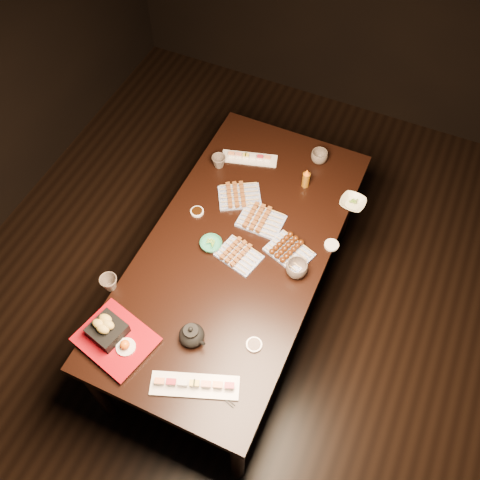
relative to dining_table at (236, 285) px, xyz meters
name	(u,v)px	position (x,y,z in m)	size (l,w,h in m)	color
ground	(243,382)	(0.22, -0.39, -0.38)	(5.00, 5.00, 0.00)	black
dining_table	(236,285)	(0.00, 0.00, 0.00)	(0.90, 1.80, 0.75)	black
sushi_platter_near	(195,384)	(0.13, -0.72, 0.40)	(0.39, 0.11, 0.05)	white
sushi_platter_far	(249,157)	(-0.19, 0.59, 0.39)	(0.32, 0.09, 0.04)	white
yakitori_plate_center	(261,219)	(0.05, 0.21, 0.40)	(0.23, 0.17, 0.06)	#828EB6
yakitori_plate_right	(239,254)	(0.03, -0.03, 0.40)	(0.21, 0.15, 0.05)	#828EB6
yakitori_plate_left	(240,194)	(-0.12, 0.32, 0.40)	(0.23, 0.16, 0.06)	#828EB6
tsukune_plate	(290,250)	(0.25, 0.09, 0.40)	(0.22, 0.16, 0.06)	#828EB6
edamame_bowl_green	(211,244)	(-0.12, -0.03, 0.39)	(0.11, 0.11, 0.04)	#2E8D66
edamame_bowl_cream	(353,203)	(0.45, 0.52, 0.39)	(0.13, 0.13, 0.03)	#F6F2C9
tempura_tray	(114,336)	(-0.29, -0.68, 0.44)	(0.34, 0.27, 0.12)	black
teacup_near_left	(109,283)	(-0.47, -0.45, 0.42)	(0.09, 0.09, 0.08)	brown
teacup_mid_right	(297,269)	(0.33, 0.00, 0.42)	(0.11, 0.11, 0.09)	brown
teacup_far_left	(219,161)	(-0.32, 0.48, 0.41)	(0.08, 0.08, 0.07)	brown
teacup_far_right	(319,157)	(0.18, 0.74, 0.41)	(0.10, 0.10, 0.08)	brown
teapot	(192,334)	(0.02, -0.53, 0.43)	(0.14, 0.14, 0.12)	black
condiment_bottle	(306,178)	(0.17, 0.54, 0.44)	(0.04, 0.04, 0.13)	brown
sauce_dish_west	(197,212)	(-0.29, 0.13, 0.38)	(0.07, 0.07, 0.01)	white
sauce_dish_east	(332,245)	(0.44, 0.22, 0.38)	(0.07, 0.07, 0.01)	white
sauce_dish_se	(254,345)	(0.29, -0.44, 0.38)	(0.07, 0.07, 0.01)	white
sauce_dish_nw	(253,160)	(-0.16, 0.59, 0.38)	(0.08, 0.08, 0.01)	white
chopsticks_near	(119,350)	(-0.26, -0.71, 0.38)	(0.20, 0.02, 0.01)	black
chopsticks_se	(216,392)	(0.23, -0.70, 0.38)	(0.20, 0.02, 0.01)	black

